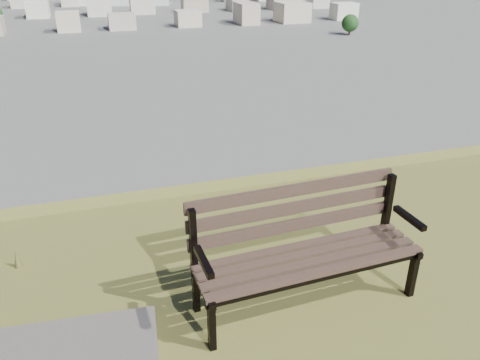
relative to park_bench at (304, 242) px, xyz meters
name	(u,v)px	position (x,y,z in m)	size (l,w,h in m)	color
park_bench	(304,242)	(0.00, 0.00, 0.00)	(2.00, 0.73, 1.03)	#3D2F23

